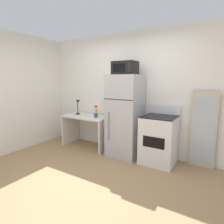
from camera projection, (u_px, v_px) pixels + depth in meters
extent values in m
plane|color=#9E7A51|center=(83.00, 183.00, 2.93)|extent=(12.00, 12.00, 0.00)
cube|color=white|center=(132.00, 93.00, 4.13)|extent=(5.00, 0.10, 2.60)
cube|color=silver|center=(87.00, 117.00, 4.43)|extent=(1.14, 0.60, 0.04)
cube|color=silver|center=(71.00, 129.00, 4.78)|extent=(0.04, 0.60, 0.71)
cube|color=silver|center=(107.00, 135.00, 4.21)|extent=(0.04, 0.60, 0.71)
cylinder|color=black|center=(78.00, 114.00, 4.64)|extent=(0.11, 0.11, 0.02)
cylinder|color=black|center=(78.00, 108.00, 4.61)|extent=(0.02, 0.02, 0.26)
cone|color=black|center=(78.00, 102.00, 4.55)|extent=(0.10, 0.10, 0.08)
cylinder|color=yellow|center=(96.00, 113.00, 4.37)|extent=(0.06, 0.06, 0.16)
cylinder|color=white|center=(96.00, 108.00, 4.35)|extent=(0.02, 0.02, 0.04)
cube|color=red|center=(96.00, 107.00, 4.34)|extent=(0.06, 0.03, 0.04)
cylinder|color=#264C99|center=(96.00, 115.00, 4.22)|extent=(0.08, 0.08, 0.09)
cube|color=#B7B7BC|center=(125.00, 116.00, 3.88)|extent=(0.64, 0.60, 1.69)
cube|color=black|center=(118.00, 100.00, 3.57)|extent=(0.63, 0.00, 0.01)
cylinder|color=gray|center=(108.00, 126.00, 3.76)|extent=(0.02, 0.02, 0.59)
cube|color=black|center=(125.00, 68.00, 3.70)|extent=(0.46, 0.34, 0.26)
cube|color=black|center=(119.00, 68.00, 3.58)|extent=(0.26, 0.01, 0.15)
cube|color=black|center=(129.00, 67.00, 3.46)|extent=(0.07, 0.01, 0.18)
cube|color=white|center=(159.00, 140.00, 3.57)|extent=(0.62, 0.60, 0.90)
cube|color=black|center=(160.00, 117.00, 3.49)|extent=(0.59, 0.58, 0.02)
cube|color=white|center=(164.00, 109.00, 3.71)|extent=(0.62, 0.04, 0.18)
cube|color=black|center=(153.00, 142.00, 3.31)|extent=(0.40, 0.01, 0.20)
cube|color=#C6B793|center=(203.00, 130.00, 3.37)|extent=(0.44, 0.03, 1.40)
cube|color=#B2BCC6|center=(203.00, 130.00, 3.35)|extent=(0.39, 0.00, 1.26)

